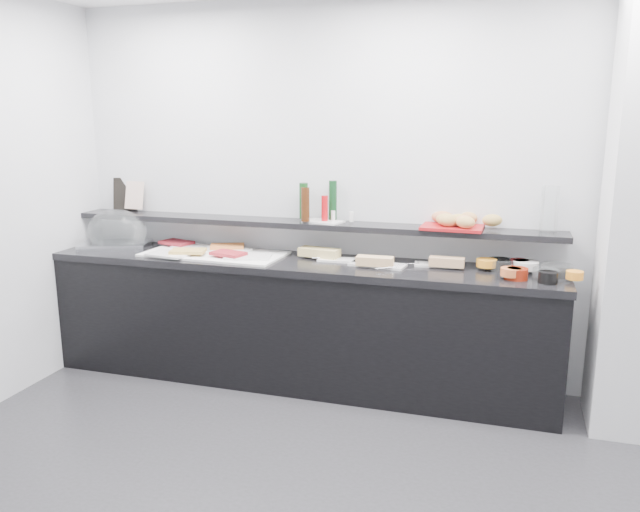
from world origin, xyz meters
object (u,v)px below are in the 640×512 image
(cloche_base, at_px, (116,245))
(carafe, at_px, (549,209))
(condiment_tray, at_px, (323,222))
(bread_tray, at_px, (452,227))
(sandwich_plate_mid, at_px, (378,265))
(framed_print, at_px, (125,194))

(cloche_base, relative_size, carafe, 1.67)
(carafe, bearing_deg, condiment_tray, -178.31)
(cloche_base, xyz_separation_m, condiment_tray, (1.63, 0.15, 0.24))
(condiment_tray, bearing_deg, bread_tray, 15.68)
(condiment_tray, distance_m, carafe, 1.52)
(condiment_tray, height_order, carafe, carafe)
(sandwich_plate_mid, height_order, carafe, carafe)
(framed_print, bearing_deg, bread_tray, -19.99)
(cloche_base, distance_m, sandwich_plate_mid, 2.07)
(carafe, bearing_deg, framed_print, 178.61)
(condiment_tray, xyz_separation_m, bread_tray, (0.90, 0.00, 0.00))
(bread_tray, bearing_deg, condiment_tray, -177.91)
(cloche_base, bearing_deg, carafe, -15.53)
(cloche_base, height_order, bread_tray, bread_tray)
(sandwich_plate_mid, distance_m, bread_tray, 0.56)
(carafe, bearing_deg, bread_tray, -175.86)
(sandwich_plate_mid, xyz_separation_m, condiment_tray, (-0.43, 0.17, 0.25))
(cloche_base, bearing_deg, sandwich_plate_mid, -19.72)
(condiment_tray, bearing_deg, carafe, 17.33)
(condiment_tray, bearing_deg, cloche_base, -159.26)
(condiment_tray, height_order, bread_tray, bread_tray)
(cloche_base, distance_m, framed_print, 0.45)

